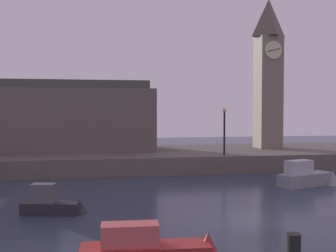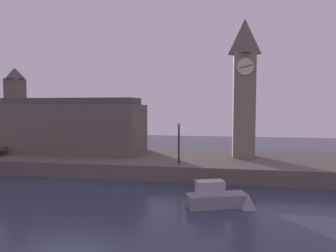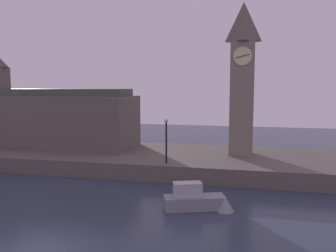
# 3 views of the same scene
# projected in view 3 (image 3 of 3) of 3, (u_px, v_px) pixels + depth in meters

# --- Properties ---
(ground_plane) EXTENTS (120.00, 120.00, 0.00)m
(ground_plane) POSITION_uv_depth(u_px,v_px,m) (39.00, 252.00, 18.16)
(ground_plane) COLOR #2D384C
(far_embankment) EXTENTS (70.00, 12.00, 1.50)m
(far_embankment) POSITION_uv_depth(u_px,v_px,m) (148.00, 159.00, 37.45)
(far_embankment) COLOR #5B544C
(far_embankment) RESTS_ON ground
(clock_tower) EXTENTS (2.52, 2.56, 14.98)m
(clock_tower) POSITION_uv_depth(u_px,v_px,m) (242.00, 77.00, 35.25)
(clock_tower) COLOR slate
(clock_tower) RESTS_ON far_embankment
(parliament_hall) EXTENTS (17.37, 6.94, 10.43)m
(parliament_hall) POSITION_uv_depth(u_px,v_px,m) (56.00, 118.00, 40.87)
(parliament_hall) COLOR #5B544C
(parliament_hall) RESTS_ON far_embankment
(streetlamp) EXTENTS (0.36, 0.36, 4.03)m
(streetlamp) POSITION_uv_depth(u_px,v_px,m) (166.00, 136.00, 31.79)
(streetlamp) COLOR black
(streetlamp) RESTS_ON far_embankment
(boat_cruiser_grey) EXTENTS (5.06, 2.69, 1.85)m
(boat_cruiser_grey) POSITION_uv_depth(u_px,v_px,m) (199.00, 200.00, 24.41)
(boat_cruiser_grey) COLOR gray
(boat_cruiser_grey) RESTS_ON ground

